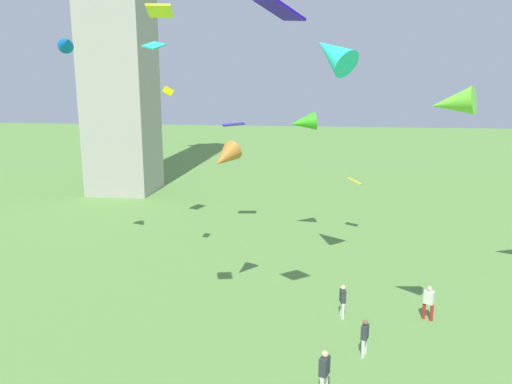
{
  "coord_description": "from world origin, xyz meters",
  "views": [
    {
      "loc": [
        2.34,
        -5.37,
        11.31
      ],
      "look_at": [
        -0.2,
        14.01,
        6.94
      ],
      "focal_mm": 35.44,
      "sensor_mm": 36.0,
      "label": 1
    }
  ],
  "objects_px": {
    "person_0": "(429,301)",
    "person_2": "(365,335)",
    "kite_flying_0": "(233,125)",
    "kite_flying_6": "(154,45)",
    "kite_flying_11": "(333,53)",
    "kite_flying_9": "(452,103)",
    "kite_flying_3": "(225,157)",
    "kite_flying_5": "(168,91)",
    "kite_flying_8": "(280,10)",
    "kite_flying_10": "(355,181)",
    "person_1": "(324,371)",
    "kite_flying_4": "(67,43)",
    "person_3": "(343,299)",
    "kite_flying_2": "(160,11)",
    "kite_flying_7": "(303,123)"
  },
  "relations": [
    {
      "from": "person_0",
      "to": "person_2",
      "type": "xyz_separation_m",
      "value": [
        -3.29,
        -3.7,
        -0.06
      ]
    },
    {
      "from": "person_2",
      "to": "kite_flying_0",
      "type": "bearing_deg",
      "value": -133.32
    },
    {
      "from": "kite_flying_6",
      "to": "kite_flying_11",
      "type": "xyz_separation_m",
      "value": [
        11.69,
        -7.1,
        -0.91
      ]
    },
    {
      "from": "kite_flying_9",
      "to": "kite_flying_3",
      "type": "bearing_deg",
      "value": -87.43
    },
    {
      "from": "kite_flying_5",
      "to": "kite_flying_9",
      "type": "relative_size",
      "value": 0.45
    },
    {
      "from": "kite_flying_8",
      "to": "kite_flying_10",
      "type": "relative_size",
      "value": 1.7
    },
    {
      "from": "person_1",
      "to": "kite_flying_5",
      "type": "bearing_deg",
      "value": 60.6
    },
    {
      "from": "kite_flying_4",
      "to": "person_3",
      "type": "bearing_deg",
      "value": -53.65
    },
    {
      "from": "person_2",
      "to": "person_1",
      "type": "bearing_deg",
      "value": -8.85
    },
    {
      "from": "person_2",
      "to": "kite_flying_8",
      "type": "height_order",
      "value": "kite_flying_8"
    },
    {
      "from": "person_1",
      "to": "person_2",
      "type": "relative_size",
      "value": 1.13
    },
    {
      "from": "person_0",
      "to": "person_3",
      "type": "bearing_deg",
      "value": -146.66
    },
    {
      "from": "person_1",
      "to": "kite_flying_5",
      "type": "relative_size",
      "value": 2.13
    },
    {
      "from": "kite_flying_9",
      "to": "kite_flying_10",
      "type": "xyz_separation_m",
      "value": [
        -2.23,
        16.95,
        -6.35
      ]
    },
    {
      "from": "kite_flying_0",
      "to": "kite_flying_9",
      "type": "relative_size",
      "value": 0.84
    },
    {
      "from": "kite_flying_0",
      "to": "kite_flying_11",
      "type": "relative_size",
      "value": 0.53
    },
    {
      "from": "kite_flying_4",
      "to": "kite_flying_6",
      "type": "distance_m",
      "value": 6.57
    },
    {
      "from": "person_1",
      "to": "kite_flying_8",
      "type": "relative_size",
      "value": 0.93
    },
    {
      "from": "person_3",
      "to": "kite_flying_2",
      "type": "height_order",
      "value": "kite_flying_2"
    },
    {
      "from": "kite_flying_5",
      "to": "kite_flying_11",
      "type": "xyz_separation_m",
      "value": [
        8.9,
        -0.84,
        1.94
      ]
    },
    {
      "from": "kite_flying_3",
      "to": "kite_flying_4",
      "type": "distance_m",
      "value": 12.28
    },
    {
      "from": "person_2",
      "to": "kite_flying_6",
      "type": "relative_size",
      "value": 1.0
    },
    {
      "from": "kite_flying_5",
      "to": "kite_flying_6",
      "type": "relative_size",
      "value": 0.53
    },
    {
      "from": "kite_flying_2",
      "to": "kite_flying_7",
      "type": "distance_m",
      "value": 17.59
    },
    {
      "from": "kite_flying_3",
      "to": "kite_flying_7",
      "type": "bearing_deg",
      "value": 98.59
    },
    {
      "from": "kite_flying_5",
      "to": "kite_flying_9",
      "type": "xyz_separation_m",
      "value": [
        13.21,
        -7.93,
        -0.22
      ]
    },
    {
      "from": "kite_flying_9",
      "to": "person_3",
      "type": "bearing_deg",
      "value": -109.97
    },
    {
      "from": "kite_flying_4",
      "to": "kite_flying_5",
      "type": "relative_size",
      "value": 1.96
    },
    {
      "from": "kite_flying_11",
      "to": "person_3",
      "type": "bearing_deg",
      "value": 53.5
    },
    {
      "from": "kite_flying_2",
      "to": "kite_flying_4",
      "type": "height_order",
      "value": "kite_flying_4"
    },
    {
      "from": "kite_flying_5",
      "to": "kite_flying_10",
      "type": "bearing_deg",
      "value": 128.71
    },
    {
      "from": "kite_flying_7",
      "to": "kite_flying_10",
      "type": "distance_m",
      "value": 6.27
    },
    {
      "from": "kite_flying_2",
      "to": "kite_flying_3",
      "type": "relative_size",
      "value": 0.68
    },
    {
      "from": "kite_flying_6",
      "to": "kite_flying_3",
      "type": "bearing_deg",
      "value": 52.93
    },
    {
      "from": "person_2",
      "to": "kite_flying_11",
      "type": "relative_size",
      "value": 0.53
    },
    {
      "from": "kite_flying_8",
      "to": "kite_flying_11",
      "type": "distance_m",
      "value": 8.51
    },
    {
      "from": "kite_flying_0",
      "to": "kite_flying_6",
      "type": "distance_m",
      "value": 7.74
    },
    {
      "from": "kite_flying_0",
      "to": "kite_flying_9",
      "type": "xyz_separation_m",
      "value": [
        11.13,
        -16.81,
        2.36
      ]
    },
    {
      "from": "kite_flying_7",
      "to": "kite_flying_8",
      "type": "bearing_deg",
      "value": -14.52
    },
    {
      "from": "person_3",
      "to": "kite_flying_6",
      "type": "height_order",
      "value": "kite_flying_6"
    },
    {
      "from": "person_3",
      "to": "kite_flying_4",
      "type": "xyz_separation_m",
      "value": [
        -15.63,
        4.96,
        12.4
      ]
    },
    {
      "from": "person_1",
      "to": "kite_flying_9",
      "type": "distance_m",
      "value": 10.82
    },
    {
      "from": "person_2",
      "to": "kite_flying_11",
      "type": "distance_m",
      "value": 13.75
    },
    {
      "from": "person_2",
      "to": "person_3",
      "type": "height_order",
      "value": "person_3"
    },
    {
      "from": "person_3",
      "to": "kite_flying_0",
      "type": "height_order",
      "value": "kite_flying_0"
    },
    {
      "from": "kite_flying_6",
      "to": "kite_flying_9",
      "type": "relative_size",
      "value": 0.84
    },
    {
      "from": "person_0",
      "to": "kite_flying_3",
      "type": "relative_size",
      "value": 0.86
    },
    {
      "from": "kite_flying_7",
      "to": "kite_flying_11",
      "type": "bearing_deg",
      "value": -0.54
    },
    {
      "from": "kite_flying_10",
      "to": "kite_flying_6",
      "type": "bearing_deg",
      "value": -145.79
    },
    {
      "from": "person_0",
      "to": "kite_flying_8",
      "type": "relative_size",
      "value": 0.87
    }
  ]
}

